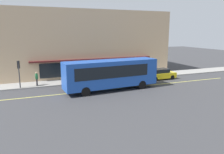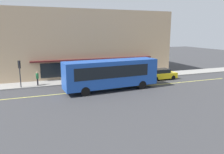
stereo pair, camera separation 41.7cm
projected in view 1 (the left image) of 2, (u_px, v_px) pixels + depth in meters
The scene contains 11 objects.
ground at pixel (106, 90), 25.61m from camera, with size 120.00×120.00×0.00m, color #38383A.
sidewalk at pixel (93, 80), 30.45m from camera, with size 80.00×3.18×0.15m, color gray.
lane_centre_stripe at pixel (106, 90), 25.61m from camera, with size 36.00×0.16×0.01m, color #D8D14C.
storefront_building at pixel (84, 43), 36.45m from camera, with size 25.55×12.21×9.83m.
bus at pixel (111, 73), 25.10m from camera, with size 11.27×3.27×3.50m.
traffic_light at pixel (19, 68), 25.55m from camera, with size 0.30×0.52×3.20m.
car_yellow at pixel (160, 74), 31.09m from camera, with size 4.33×1.92×1.52m.
car_teal at pixel (113, 78), 28.65m from camera, with size 4.34×1.93×1.52m.
pedestrian_by_curb at pixel (145, 68), 33.13m from camera, with size 0.34×0.34×1.86m.
pedestrian_waiting at pixel (37, 77), 26.86m from camera, with size 0.34×0.34×1.70m.
pedestrian_mid_block at pixel (76, 72), 30.36m from camera, with size 0.34×0.34×1.66m.
Camera 1 is at (-8.42, -23.31, 6.68)m, focal length 34.93 mm.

